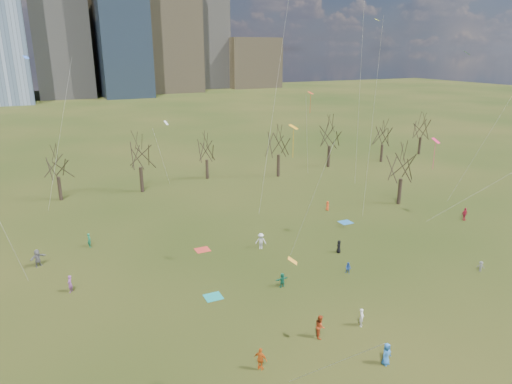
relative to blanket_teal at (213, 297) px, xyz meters
name	(u,v)px	position (x,y,z in m)	size (l,w,h in m)	color
ground	(312,302)	(7.81, -4.59, -0.01)	(500.00, 500.00, 0.00)	black
downtown_skyline	(70,10)	(5.38, 206.05, 38.99)	(212.50, 78.00, 118.00)	slate
bare_tree_row	(188,154)	(7.73, 32.63, 6.10)	(113.04, 29.80, 9.50)	black
blanket_teal	(213,297)	(0.00, 0.00, 0.00)	(1.60, 1.50, 0.03)	teal
blanket_navy	(346,222)	(22.30, 10.47, 0.00)	(1.60, 1.50, 0.03)	#2365A5
blanket_crimson	(203,250)	(2.42, 10.24, 0.00)	(1.60, 1.50, 0.03)	red
person_0	(386,354)	(8.13, -14.12, 0.84)	(0.84, 0.55, 1.71)	#2A6AB9
person_1	(362,317)	(9.50, -9.47, 0.78)	(0.58, 0.38, 1.58)	white
person_2	(320,326)	(5.60, -9.30, 0.94)	(0.93, 0.73, 1.92)	#B63F1A
person_3	(481,266)	(26.61, -6.80, 0.55)	(0.72, 0.42, 1.12)	slate
person_4	(261,359)	(-0.33, -10.81, 0.86)	(1.02, 0.42, 1.74)	orange
person_5	(282,280)	(6.65, -1.01, 0.71)	(1.34, 0.43, 1.45)	#197353
person_6	(339,246)	(16.04, 3.13, 0.72)	(0.72, 0.47, 1.47)	black
person_7	(70,284)	(-11.81, 6.56, 0.83)	(0.62, 0.41, 1.69)	#86478E
person_8	(348,268)	(14.00, -1.48, 0.60)	(0.60, 0.47, 1.24)	#2650A7
person_9	(261,241)	(8.59, 7.76, 0.92)	(1.21, 0.70, 1.88)	silver
person_10	(465,214)	(37.11, 4.49, 0.85)	(1.01, 0.42, 1.72)	#B11933
person_11	(38,258)	(-14.50, 13.66, 0.94)	(1.77, 0.56, 1.91)	slate
person_12	(327,206)	(22.72, 15.46, 0.66)	(0.66, 0.43, 1.35)	#E54819
person_13	(89,240)	(-9.09, 16.51, 0.83)	(0.62, 0.40, 1.69)	#1B7D51
kites_airborne	(286,121)	(13.10, 10.54, 13.91)	(66.75, 56.66, 33.41)	orange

